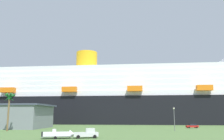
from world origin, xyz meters
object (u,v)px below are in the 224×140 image
at_px(pickup_truck, 87,133).
at_px(palm_tree, 9,101).
at_px(cruise_ship, 140,100).
at_px(parked_car_red_hatchback, 192,126).
at_px(street_lamp, 174,116).
at_px(small_boat_on_trailer, 60,134).

distance_m(pickup_truck, palm_tree, 38.40).
relative_size(cruise_ship, parked_car_red_hatchback, 50.24).
height_order(cruise_ship, palm_tree, cruise_ship).
relative_size(cruise_ship, palm_tree, 19.99).
relative_size(pickup_truck, palm_tree, 0.48).
distance_m(pickup_truck, street_lamp, 36.02).
height_order(cruise_ship, street_lamp, cruise_ship).
xyz_separation_m(small_boat_on_trailer, palm_tree, (-23.18, 24.86, 8.71)).
relative_size(cruise_ship, pickup_truck, 41.93).
relative_size(palm_tree, street_lamp, 1.63).
distance_m(small_boat_on_trailer, palm_tree, 35.09).
bearing_deg(cruise_ship, street_lamp, -85.33).
bearing_deg(street_lamp, parked_car_red_hatchback, 59.46).
xyz_separation_m(cruise_ship, parked_car_red_hatchback, (16.71, -48.09, -13.02)).
bearing_deg(pickup_truck, street_lamp, 44.23).
xyz_separation_m(cruise_ship, small_boat_on_trailer, (-26.08, -93.44, -12.89)).
bearing_deg(small_boat_on_trailer, palm_tree, 133.00).
xyz_separation_m(cruise_ship, street_lamp, (5.48, -67.13, -8.87)).
xyz_separation_m(small_boat_on_trailer, street_lamp, (31.56, 26.31, 4.03)).
bearing_deg(cruise_ship, pickup_truck, -102.36).
relative_size(pickup_truck, street_lamp, 0.78).
height_order(pickup_truck, small_boat_on_trailer, pickup_truck).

